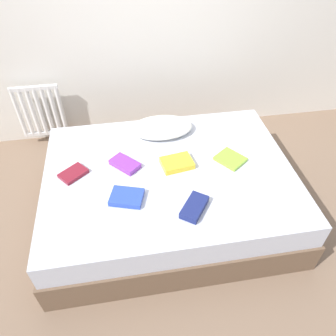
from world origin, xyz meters
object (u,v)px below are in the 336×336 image
Objects in this scene: bed at (169,192)px; textbook_blue at (127,197)px; textbook_navy at (194,207)px; textbook_yellow at (177,163)px; textbook_lime at (230,159)px; pillow at (162,127)px; textbook_maroon at (73,173)px; textbook_purple at (125,164)px; radiator at (40,112)px.

textbook_blue is (-0.35, -0.25, 0.27)m from bed.
textbook_navy reaches higher than textbook_yellow.
textbook_navy reaches higher than textbook_lime.
textbook_yellow is at bearing 52.64° from textbook_blue.
pillow is 0.94m from textbook_navy.
textbook_maroon is (-0.85, 0.49, -0.01)m from textbook_navy.
textbook_yellow is (0.05, -0.47, -0.03)m from pillow.
textbook_navy is at bearing -2.91° from textbook_purple.
pillow reaches higher than textbook_purple.
radiator reaches higher than textbook_purple.
textbook_lime is (0.85, -0.07, -0.01)m from textbook_purple.
pillow reaches higher than bed.
textbook_purple is 1.10× the size of textbook_lime.
bed is at bearing -122.05° from textbook_lime.
radiator is 1.37m from textbook_purple.
textbook_maroon is (-0.74, 0.07, 0.27)m from bed.
textbook_navy is 0.98m from textbook_maroon.
textbook_navy reaches higher than textbook_purple.
textbook_yellow is (1.23, -1.15, 0.12)m from radiator.
radiator reaches higher than pillow.
textbook_lime is 0.88× the size of textbook_yellow.
radiator reaches higher than textbook_maroon.
pillow is 2.30× the size of textbook_navy.
textbook_maroon is at bearing 169.22° from textbook_yellow.
textbook_navy is (0.09, -0.94, -0.02)m from pillow.
pillow reaches higher than textbook_blue.
textbook_blue and textbook_purple have the same top height.
textbook_purple is at bearing -131.54° from pillow.
bed is 8.69× the size of textbook_blue.
textbook_blue is at bearing -154.05° from textbook_yellow.
bed is 0.51m from textbook_blue.
textbook_lime is 1.26m from textbook_maroon.
radiator is 1.66m from textbook_blue.
textbook_blue is at bearing -60.95° from radiator.
textbook_blue reaches higher than textbook_maroon.
textbook_yellow reaches higher than textbook_blue.
textbook_blue is 0.96× the size of textbook_navy.
textbook_maroon reaches higher than textbook_lime.
textbook_navy is 0.47m from textbook_yellow.
bed is 0.52m from textbook_navy.
bed is at bearing 52.87° from textbook_blue.
textbook_navy is 1.12× the size of textbook_lime.
pillow is (0.02, 0.51, 0.30)m from bed.
radiator is 2.53× the size of textbook_blue.
textbook_navy is (1.26, -1.62, 0.12)m from radiator.
textbook_blue is at bearing -78.44° from textbook_maroon.
textbook_purple is at bearing 75.94° from textbook_navy.
textbook_blue is 0.52m from textbook_yellow.
textbook_yellow reaches higher than textbook_purple.
pillow is 2.26× the size of textbook_yellow.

